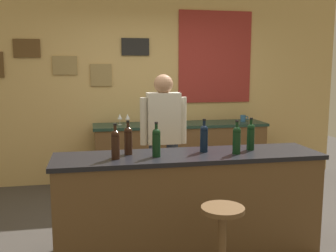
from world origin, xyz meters
The scene contains 16 objects.
ground_plane centered at (0.00, 0.00, 0.00)m, with size 10.00×10.00×0.00m, color #423D38.
back_wall centered at (0.02, 2.03, 1.42)m, with size 6.00×0.09×2.80m.
bar_counter centered at (0.00, -0.40, 0.46)m, with size 2.41×0.60×0.92m.
side_counter centered at (0.40, 1.65, 0.45)m, with size 2.48×0.56×0.90m.
bartender centered at (-0.08, 0.44, 0.94)m, with size 0.52×0.21×1.62m.
bar_stool centered at (0.07, -1.13, 0.46)m, with size 0.32×0.32×0.68m.
wine_bottle_a centered at (-0.66, -0.47, 1.06)m, with size 0.07×0.07×0.31m.
wine_bottle_b centered at (-0.54, -0.32, 1.06)m, with size 0.07×0.07×0.31m.
wine_bottle_c centered at (-0.31, -0.46, 1.06)m, with size 0.07×0.07×0.31m.
wine_bottle_d centered at (0.16, -0.35, 1.06)m, with size 0.07×0.07×0.31m.
wine_bottle_e centered at (0.42, -0.48, 1.06)m, with size 0.07×0.07×0.31m.
wine_bottle_f centered at (0.61, -0.35, 1.06)m, with size 0.07×0.07×0.31m.
wine_glass_a centered at (-0.46, 1.68, 1.01)m, with size 0.07×0.07×0.16m.
wine_glass_b centered at (-0.36, 1.64, 1.01)m, with size 0.07×0.07×0.16m.
wine_glass_c centered at (0.13, 1.58, 1.01)m, with size 0.07×0.07×0.16m.
coffee_mug centered at (1.36, 1.67, 0.95)m, with size 0.12×0.08×0.09m.
Camera 1 is at (-0.85, -3.71, 1.68)m, focal length 41.40 mm.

